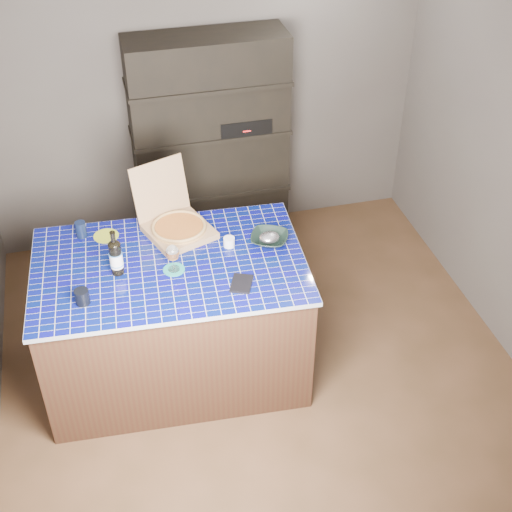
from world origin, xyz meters
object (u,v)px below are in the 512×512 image
object	(u,v)px
kitchen_island	(174,318)
mead_bottle	(116,257)
dvd_case	(242,284)
wine_glass	(173,253)
bowl	(269,239)
pizza_box	(177,225)

from	to	relation	value
kitchen_island	mead_bottle	xyz separation A→B (m)	(-0.31, -0.02, 0.58)
dvd_case	wine_glass	bearing A→B (deg)	170.06
wine_glass	dvd_case	bearing A→B (deg)	-32.61
kitchen_island	mead_bottle	world-z (taller)	mead_bottle
wine_glass	bowl	xyz separation A→B (m)	(0.64, 0.13, -0.10)
pizza_box	mead_bottle	bearing A→B (deg)	-162.06
wine_glass	bowl	bearing A→B (deg)	11.39
kitchen_island	wine_glass	bearing A→B (deg)	-70.43
dvd_case	kitchen_island	bearing A→B (deg)	164.17
kitchen_island	bowl	distance (m)	0.83
mead_bottle	bowl	size ratio (longest dim) A/B	1.29
kitchen_island	mead_bottle	size ratio (longest dim) A/B	5.72
pizza_box	dvd_case	distance (m)	0.69
pizza_box	bowl	world-z (taller)	pizza_box
pizza_box	wine_glass	bearing A→B (deg)	-122.56
mead_bottle	bowl	bearing A→B (deg)	4.11
wine_glass	dvd_case	distance (m)	0.46
pizza_box	mead_bottle	size ratio (longest dim) A/B	1.86
dvd_case	bowl	distance (m)	0.46
mead_bottle	dvd_case	bearing A→B (deg)	-22.79
kitchen_island	mead_bottle	bearing A→B (deg)	-173.52
kitchen_island	wine_glass	distance (m)	0.60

